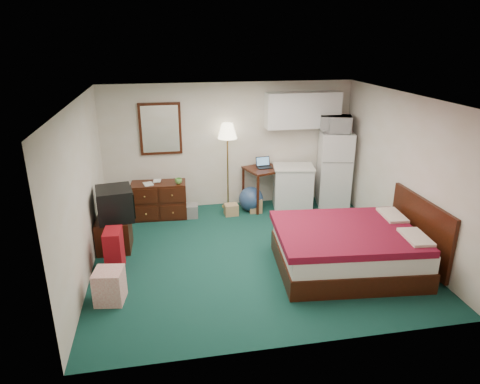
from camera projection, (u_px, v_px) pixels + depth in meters
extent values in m
cube|color=black|center=(252.00, 253.00, 6.97)|extent=(5.00, 4.50, 0.01)
cube|color=beige|center=(254.00, 98.00, 6.11)|extent=(5.00, 4.50, 0.01)
cube|color=beige|center=(230.00, 146.00, 8.62)|extent=(5.00, 0.01, 2.50)
cube|color=beige|center=(298.00, 249.00, 4.47)|extent=(5.00, 0.01, 2.50)
cube|color=beige|center=(82.00, 191.00, 6.11)|extent=(0.01, 4.50, 2.50)
cube|color=beige|center=(403.00, 172.00, 6.97)|extent=(0.01, 4.50, 2.50)
sphere|color=navy|center=(251.00, 199.00, 8.59)|extent=(0.57, 0.57, 0.49)
imported|color=silver|center=(336.00, 122.00, 8.42)|extent=(0.67, 0.50, 0.41)
imported|color=#8D6E57|center=(143.00, 179.00, 7.97)|extent=(0.17, 0.06, 0.23)
imported|color=#8D6E57|center=(153.00, 177.00, 8.17)|extent=(0.15, 0.04, 0.20)
imported|color=#5F9E45|center=(178.00, 180.00, 8.06)|extent=(0.14, 0.11, 0.13)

